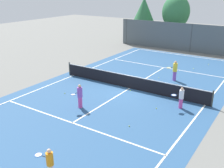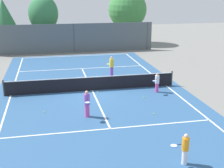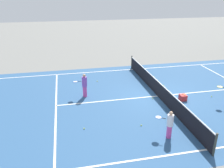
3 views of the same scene
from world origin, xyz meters
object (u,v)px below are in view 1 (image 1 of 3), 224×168
Objects in this scene: tennis_ball_4 at (65,93)px; player_2 at (181,98)px; tennis_ball_1 at (129,126)px; tennis_ball_2 at (120,80)px; tennis_ball_7 at (194,69)px; tennis_ball_9 at (209,65)px; tennis_ball_6 at (116,83)px; player_1 at (50,163)px; tennis_ball_5 at (101,76)px; tennis_ball_3 at (156,108)px; tennis_ball_10 at (159,78)px; player_3 at (80,96)px; ball_crate at (148,83)px; tennis_ball_0 at (130,91)px; player_0 at (175,70)px.

player_2 is at bearing 15.94° from tennis_ball_4.
tennis_ball_1 is 7.51m from tennis_ball_2.
tennis_ball_7 and tennis_ball_9 have the same top height.
tennis_ball_4 is at bearing -116.74° from tennis_ball_9.
tennis_ball_4 and tennis_ball_6 have the same top height.
player_1 is at bearing -102.71° from player_2.
tennis_ball_5 is (-1.85, -0.03, 0.00)m from tennis_ball_2.
tennis_ball_3 and tennis_ball_10 have the same top height.
player_1 is 12.01m from tennis_ball_2.
player_3 is 8.16m from tennis_ball_10.
tennis_ball_3 and tennis_ball_9 have the same top height.
tennis_ball_3 is at bearing -67.39° from tennis_ball_10.
tennis_ball_6 is (1.96, -0.68, 0.00)m from tennis_ball_5.
player_1 reaches higher than tennis_ball_10.
tennis_ball_0 is at bearing -107.76° from ball_crate.
tennis_ball_9 is at bearing 73.68° from tennis_ball_0.
player_0 reaches higher than tennis_ball_2.
player_2 is 1.64m from tennis_ball_3.
player_3 is (-3.04, -8.09, -0.05)m from player_0.
tennis_ball_1 and tennis_ball_4 have the same top height.
tennis_ball_7 is at bearing 75.57° from ball_crate.
player_3 is 23.03× the size of tennis_ball_10.
tennis_ball_5 is 1.00× the size of tennis_ball_10.
tennis_ball_6 and tennis_ball_7 have the same top height.
ball_crate is at bearing 21.40° from tennis_ball_6.
player_2 is 20.74× the size of tennis_ball_7.
tennis_ball_9 is (6.57, 13.04, 0.00)m from tennis_ball_4.
tennis_ball_9 is (6.65, 8.54, 0.00)m from tennis_ball_5.
tennis_ball_1 is 8.70m from tennis_ball_5.
tennis_ball_0 and tennis_ball_5 have the same top height.
tennis_ball_1 and tennis_ball_3 have the same top height.
player_1 reaches higher than tennis_ball_0.
tennis_ball_5 is 2.07m from tennis_ball_6.
player_1 is 19.92m from tennis_ball_9.
tennis_ball_10 is at bearing 82.11° from tennis_ball_0.
tennis_ball_4 is 12.34m from tennis_ball_7.
tennis_ball_1 is 12.49m from tennis_ball_7.
tennis_ball_1 is at bearing -14.42° from tennis_ball_4.
tennis_ball_4 is 7.93m from tennis_ball_10.
tennis_ball_1 is 1.00× the size of tennis_ball_3.
player_3 is 12.56m from tennis_ball_7.
player_0 reaches higher than player_1.
tennis_ball_6 is at bearing 154.10° from tennis_ball_0.
tennis_ball_1 is 14.63m from tennis_ball_9.
tennis_ball_3 and tennis_ball_4 have the same top height.
tennis_ball_2 is at bearing 98.28° from tennis_ball_6.
ball_crate is at bearing 72.89° from player_3.
tennis_ball_9 is at bearing 89.34° from tennis_ball_3.
player_2 is at bearing -52.87° from tennis_ball_10.
tennis_ball_0 is (-4.00, 0.80, -0.68)m from player_2.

